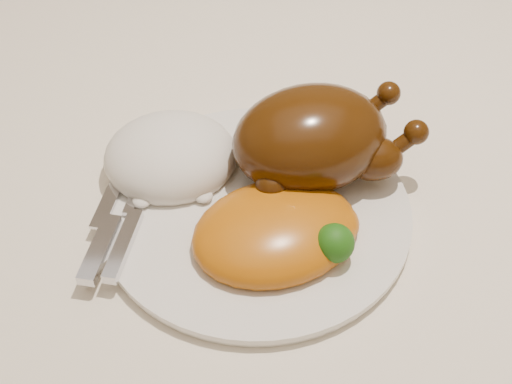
{
  "coord_description": "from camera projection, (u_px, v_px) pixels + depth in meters",
  "views": [
    {
      "loc": [
        -0.12,
        -0.61,
        1.24
      ],
      "look_at": [
        -0.14,
        -0.19,
        0.8
      ],
      "focal_mm": 50.0,
      "sensor_mm": 36.0,
      "label": 1
    }
  ],
  "objects": [
    {
      "name": "mac_and_cheese",
      "position": [
        283.0,
        229.0,
        0.59
      ],
      "size": [
        0.17,
        0.16,
        0.05
      ],
      "rotation": [
        0.0,
        0.0,
        0.41
      ],
      "color": "#B3590B",
      "rests_on": "dinner_plate"
    },
    {
      "name": "dinner_plate",
      "position": [
        256.0,
        212.0,
        0.62
      ],
      "size": [
        0.33,
        0.33,
        0.01
      ],
      "primitive_type": "cylinder",
      "rotation": [
        0.0,
        0.0,
        0.3
      ],
      "color": "white",
      "rests_on": "tablecloth"
    },
    {
      "name": "tablecloth",
      "position": [
        392.0,
        111.0,
        0.78
      ],
      "size": [
        1.73,
        1.03,
        0.18
      ],
      "color": "white",
      "rests_on": "dining_table"
    },
    {
      "name": "rice_mound",
      "position": [
        171.0,
        157.0,
        0.65
      ],
      "size": [
        0.14,
        0.13,
        0.06
      ],
      "rotation": [
        0.0,
        0.0,
        0.15
      ],
      "color": "white",
      "rests_on": "dinner_plate"
    },
    {
      "name": "roast_chicken",
      "position": [
        314.0,
        138.0,
        0.62
      ],
      "size": [
        0.19,
        0.15,
        0.09
      ],
      "rotation": [
        0.0,
        0.0,
        0.34
      ],
      "color": "#432207",
      "rests_on": "dinner_plate"
    },
    {
      "name": "dining_table",
      "position": [
        383.0,
        160.0,
        0.83
      ],
      "size": [
        1.6,
        0.9,
        0.76
      ],
      "color": "brown",
      "rests_on": "floor"
    },
    {
      "name": "cutlery",
      "position": [
        116.0,
        225.0,
        0.6
      ],
      "size": [
        0.04,
        0.17,
        0.01
      ],
      "rotation": [
        0.0,
        0.0,
        -0.14
      ],
      "color": "#BCBCC3",
      "rests_on": "dinner_plate"
    }
  ]
}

